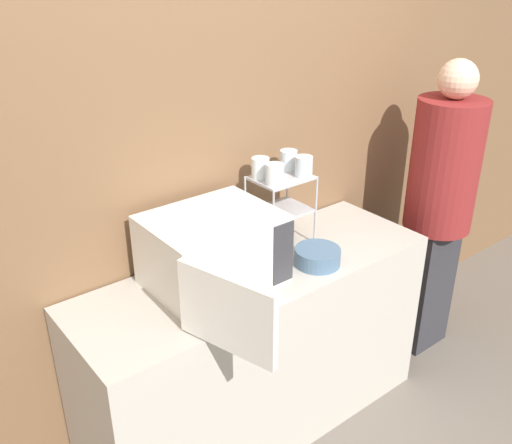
# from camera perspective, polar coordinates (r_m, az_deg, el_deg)

# --- Properties ---
(wall_back) EXTENTS (8.00, 0.06, 2.60)m
(wall_back) POSITION_cam_1_polar(r_m,az_deg,el_deg) (2.59, -4.40, 5.98)
(wall_back) COLOR brown
(wall_back) RESTS_ON ground_plane
(counter) EXTENTS (1.70, 0.57, 0.89)m
(counter) POSITION_cam_1_polar(r_m,az_deg,el_deg) (2.78, 0.09, -12.66)
(counter) COLOR #B7B2A8
(counter) RESTS_ON ground_plane
(microwave) EXTENTS (0.55, 0.82, 0.31)m
(microwave) POSITION_cam_1_polar(r_m,az_deg,el_deg) (2.35, -4.29, -3.05)
(microwave) COLOR silver
(microwave) RESTS_ON counter
(dish_rack) EXTENTS (0.27, 0.21, 0.34)m
(dish_rack) POSITION_cam_1_polar(r_m,az_deg,el_deg) (2.64, 2.50, 2.62)
(dish_rack) COLOR #B2B2B7
(dish_rack) RESTS_ON counter
(glass_front_left) EXTENTS (0.08, 0.08, 0.09)m
(glass_front_left) POSITION_cam_1_polar(r_m,az_deg,el_deg) (2.50, 1.89, 4.80)
(glass_front_left) COLOR silver
(glass_front_left) RESTS_ON dish_rack
(glass_back_right) EXTENTS (0.08, 0.08, 0.09)m
(glass_back_right) POSITION_cam_1_polar(r_m,az_deg,el_deg) (2.68, 3.27, 6.20)
(glass_back_right) COLOR silver
(glass_back_right) RESTS_ON dish_rack
(glass_front_right) EXTENTS (0.08, 0.08, 0.09)m
(glass_front_right) POSITION_cam_1_polar(r_m,az_deg,el_deg) (2.60, 4.80, 5.57)
(glass_front_right) COLOR silver
(glass_front_right) RESTS_ON dish_rack
(glass_back_left) EXTENTS (0.08, 0.08, 0.09)m
(glass_back_left) POSITION_cam_1_polar(r_m,az_deg,el_deg) (2.58, 0.44, 5.44)
(glass_back_left) COLOR silver
(glass_back_left) RESTS_ON dish_rack
(bowl) EXTENTS (0.21, 0.21, 0.08)m
(bowl) POSITION_cam_1_polar(r_m,az_deg,el_deg) (2.56, 6.17, -3.47)
(bowl) COLOR slate
(bowl) RESTS_ON counter
(person) EXTENTS (0.36, 0.36, 1.69)m
(person) POSITION_cam_1_polar(r_m,az_deg,el_deg) (3.25, 17.90, 2.24)
(person) COLOR #2D2D33
(person) RESTS_ON ground_plane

